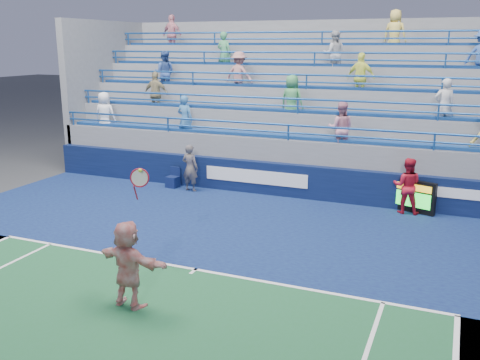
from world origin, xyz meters
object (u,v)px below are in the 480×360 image
at_px(line_judge, 190,168).
at_px(tennis_player, 128,264).
at_px(serve_speed_board, 412,196).
at_px(judge_chair, 173,181).
at_px(ball_girl, 407,186).

bearing_deg(line_judge, tennis_player, 114.09).
relative_size(serve_speed_board, line_judge, 0.87).
xyz_separation_m(serve_speed_board, judge_chair, (-8.02, -0.25, -0.27)).
relative_size(judge_chair, line_judge, 0.44).
distance_m(tennis_player, ball_girl, 9.16).
bearing_deg(line_judge, judge_chair, -8.68).
relative_size(judge_chair, tennis_player, 0.26).
bearing_deg(serve_speed_board, tennis_player, -118.16).
relative_size(tennis_player, line_judge, 1.71).
bearing_deg(serve_speed_board, ball_girl, -131.06).
height_order(judge_chair, tennis_player, tennis_player).
bearing_deg(ball_girl, judge_chair, -1.93).
bearing_deg(judge_chair, ball_girl, 0.60).
distance_m(judge_chair, line_judge, 1.00).
bearing_deg(tennis_player, line_judge, 109.67).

